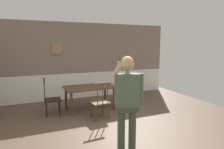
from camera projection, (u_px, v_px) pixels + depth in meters
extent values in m
plane|color=brown|center=(124.00, 131.00, 4.58)|extent=(7.41, 7.41, 0.00)
cube|color=gray|center=(84.00, 48.00, 7.35)|extent=(6.74, 0.12, 1.83)
cube|color=white|center=(85.00, 85.00, 7.56)|extent=(6.74, 0.14, 0.94)
cube|color=white|center=(85.00, 73.00, 7.46)|extent=(6.74, 0.05, 0.06)
cube|color=olive|center=(57.00, 49.00, 6.90)|extent=(0.37, 0.03, 0.42)
cube|color=#A3736D|center=(57.00, 49.00, 6.89)|extent=(0.29, 0.01, 0.34)
cube|color=#4C3323|center=(90.00, 87.00, 6.02)|extent=(1.54, 0.95, 0.04)
cylinder|color=#4C3323|center=(72.00, 104.00, 5.48)|extent=(0.07, 0.07, 0.68)
cylinder|color=#4C3323|center=(114.00, 99.00, 6.03)|extent=(0.07, 0.07, 0.68)
cylinder|color=#4C3323|center=(66.00, 98.00, 6.11)|extent=(0.07, 0.07, 0.68)
cylinder|color=#4C3323|center=(105.00, 94.00, 6.66)|extent=(0.07, 0.07, 0.68)
cube|color=black|center=(53.00, 100.00, 5.59)|extent=(0.48, 0.48, 0.03)
cube|color=black|center=(44.00, 80.00, 5.44)|extent=(0.07, 0.45, 0.06)
cylinder|color=black|center=(44.00, 88.00, 5.61)|extent=(0.02, 0.02, 0.59)
cylinder|color=black|center=(44.00, 89.00, 5.48)|extent=(0.02, 0.02, 0.59)
cylinder|color=black|center=(45.00, 91.00, 5.36)|extent=(0.02, 0.02, 0.59)
cylinder|color=black|center=(59.00, 105.00, 5.85)|extent=(0.04, 0.04, 0.43)
cylinder|color=black|center=(60.00, 109.00, 5.52)|extent=(0.04, 0.04, 0.43)
cylinder|color=black|center=(46.00, 106.00, 5.74)|extent=(0.04, 0.04, 0.43)
cylinder|color=black|center=(46.00, 110.00, 5.40)|extent=(0.04, 0.04, 0.43)
cube|color=#513823|center=(99.00, 102.00, 5.34)|extent=(0.50, 0.50, 0.03)
cube|color=#513823|center=(103.00, 84.00, 5.07)|extent=(0.47, 0.08, 0.06)
cylinder|color=#513823|center=(98.00, 94.00, 5.05)|extent=(0.02, 0.02, 0.56)
cylinder|color=#513823|center=(103.00, 93.00, 5.11)|extent=(0.02, 0.02, 0.56)
cylinder|color=#513823|center=(108.00, 93.00, 5.18)|extent=(0.02, 0.02, 0.56)
cylinder|color=#513823|center=(91.00, 109.00, 5.45)|extent=(0.04, 0.04, 0.42)
cylinder|color=#513823|center=(103.00, 107.00, 5.62)|extent=(0.04, 0.04, 0.42)
cylinder|color=#513823|center=(96.00, 114.00, 5.13)|extent=(0.04, 0.04, 0.42)
cylinder|color=#513823|center=(109.00, 111.00, 5.30)|extent=(0.04, 0.04, 0.42)
cube|color=#2D2319|center=(122.00, 91.00, 6.52)|extent=(0.46, 0.46, 0.03)
cube|color=#2D2319|center=(127.00, 78.00, 6.54)|extent=(0.06, 0.44, 0.06)
cylinder|color=#2D2319|center=(129.00, 84.00, 6.45)|extent=(0.02, 0.02, 0.45)
cylinder|color=#2D2319|center=(127.00, 84.00, 6.57)|extent=(0.02, 0.02, 0.45)
cylinder|color=#2D2319|center=(125.00, 83.00, 6.69)|extent=(0.02, 0.02, 0.45)
cylinder|color=#2D2319|center=(120.00, 100.00, 6.32)|extent=(0.04, 0.04, 0.44)
cylinder|color=#2D2319|center=(115.00, 98.00, 6.63)|extent=(0.04, 0.04, 0.44)
cylinder|color=#2D2319|center=(129.00, 99.00, 6.47)|extent=(0.04, 0.04, 0.44)
cylinder|color=#2D2319|center=(124.00, 97.00, 6.79)|extent=(0.04, 0.04, 0.44)
cylinder|color=#3A493A|center=(132.00, 128.00, 3.74)|extent=(0.14, 0.14, 0.85)
cylinder|color=#3A493A|center=(121.00, 128.00, 3.70)|extent=(0.14, 0.14, 0.85)
cube|color=#3A493A|center=(127.00, 108.00, 3.66)|extent=(0.42, 0.30, 0.12)
cube|color=#4C664C|center=(127.00, 90.00, 3.61)|extent=(0.47, 0.33, 0.60)
cylinder|color=#4C664C|center=(141.00, 89.00, 3.65)|extent=(0.09, 0.09, 0.57)
cylinder|color=tan|center=(117.00, 71.00, 3.51)|extent=(0.18, 0.15, 0.20)
cylinder|color=tan|center=(127.00, 72.00, 3.56)|extent=(0.09, 0.09, 0.05)
sphere|color=tan|center=(127.00, 64.00, 3.54)|extent=(0.23, 0.23, 0.23)
sphere|color=tan|center=(128.00, 62.00, 3.54)|extent=(0.22, 0.22, 0.22)
cube|color=#B7B7BC|center=(119.00, 66.00, 3.49)|extent=(0.07, 0.05, 0.16)
cylinder|color=black|center=(119.00, 59.00, 3.47)|extent=(0.01, 0.01, 0.08)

